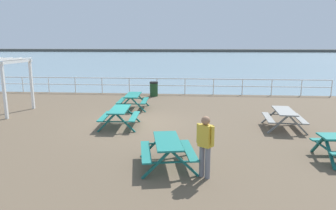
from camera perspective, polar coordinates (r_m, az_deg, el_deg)
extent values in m
cube|color=brown|center=(13.70, -5.84, -3.70)|extent=(30.00, 24.00, 0.20)
cube|color=gray|center=(65.87, 2.57, 8.60)|extent=(142.00, 90.00, 0.01)
cube|color=#4C4C47|center=(108.82, 3.44, 9.80)|extent=(142.00, 6.00, 1.80)
cube|color=white|center=(21.02, -2.07, 4.92)|extent=(23.00, 0.06, 0.06)
cube|color=white|center=(21.09, -2.06, 3.65)|extent=(23.00, 0.05, 0.05)
cylinder|color=white|center=(24.16, -25.30, 3.44)|extent=(0.07, 0.07, 1.05)
cylinder|color=white|center=(23.27, -21.20, 3.49)|extent=(0.07, 0.07, 1.05)
cylinder|color=white|center=(22.50, -16.79, 3.53)|extent=(0.07, 0.07, 1.05)
cylinder|color=white|center=(21.87, -12.10, 3.55)|extent=(0.07, 0.07, 1.05)
cylinder|color=white|center=(21.40, -7.17, 3.54)|extent=(0.07, 0.07, 1.05)
cylinder|color=white|center=(21.09, -2.06, 3.51)|extent=(0.07, 0.07, 1.05)
cylinder|color=white|center=(20.96, 3.16, 3.44)|extent=(0.07, 0.07, 1.05)
cylinder|color=white|center=(20.99, 8.40, 3.35)|extent=(0.07, 0.07, 1.05)
cylinder|color=white|center=(21.21, 13.59, 3.23)|extent=(0.07, 0.07, 1.05)
cylinder|color=white|center=(21.59, 18.62, 3.09)|extent=(0.07, 0.07, 1.05)
cylinder|color=white|center=(22.13, 23.45, 2.93)|extent=(0.07, 0.07, 1.05)
cylinder|color=white|center=(22.82, 28.01, 2.76)|extent=(0.07, 0.07, 1.05)
cube|color=#1E7A70|center=(8.80, -0.10, -6.66)|extent=(1.02, 1.90, 0.05)
cube|color=#1E7A70|center=(8.86, -4.13, -8.61)|extent=(0.59, 1.82, 0.04)
cube|color=#1E7A70|center=(8.98, 3.88, -8.33)|extent=(0.59, 1.82, 0.04)
cube|color=#165B54|center=(9.63, -2.81, -7.39)|extent=(0.79, 0.22, 0.79)
cube|color=#165B54|center=(9.70, 1.65, -7.24)|extent=(0.79, 0.22, 0.79)
cube|color=#165B54|center=(9.64, -0.57, -7.07)|extent=(1.49, 0.34, 0.04)
cube|color=#165B54|center=(8.18, -2.19, -10.95)|extent=(0.79, 0.22, 0.79)
cube|color=#165B54|center=(8.25, 3.10, -10.73)|extent=(0.79, 0.22, 0.79)
cube|color=#165B54|center=(8.19, 0.47, -10.56)|extent=(1.49, 0.34, 0.04)
cube|color=#1E7A70|center=(16.38, -6.50, 1.87)|extent=(0.77, 1.83, 0.05)
cube|color=#1E7A70|center=(16.54, -8.60, 0.85)|extent=(0.33, 1.81, 0.04)
cube|color=#1E7A70|center=(16.35, -4.33, 0.82)|extent=(0.33, 1.81, 0.04)
cube|color=#165B54|center=(17.27, -7.30, 1.09)|extent=(0.79, 0.11, 0.79)
cube|color=#165B54|center=(17.16, -4.83, 1.07)|extent=(0.79, 0.11, 0.79)
cube|color=#165B54|center=(17.20, -6.08, 1.23)|extent=(1.50, 0.12, 0.04)
cube|color=#165B54|center=(15.76, -8.25, 0.05)|extent=(0.79, 0.11, 0.79)
cube|color=#165B54|center=(15.64, -5.55, 0.02)|extent=(0.79, 0.11, 0.79)
cube|color=#165B54|center=(15.69, -6.91, 0.20)|extent=(1.50, 0.12, 0.04)
cube|color=#1E7A70|center=(12.98, -8.98, -0.79)|extent=(0.79, 1.83, 0.05)
cube|color=#1E7A70|center=(13.17, -11.59, -2.04)|extent=(0.35, 1.81, 0.04)
cube|color=#1E7A70|center=(12.94, -6.24, -2.11)|extent=(0.35, 1.81, 0.04)
cube|color=#165B54|center=(13.88, -9.86, -1.59)|extent=(0.80, 0.12, 0.79)
cube|color=#165B54|center=(13.75, -6.80, -1.63)|extent=(0.80, 0.12, 0.79)
cube|color=#165B54|center=(13.80, -8.34, -1.43)|extent=(1.50, 0.14, 0.04)
cube|color=#165B54|center=(12.40, -11.29, -3.24)|extent=(0.80, 0.12, 0.79)
cube|color=#165B54|center=(12.25, -7.87, -3.30)|extent=(0.80, 0.12, 0.79)
cube|color=#165B54|center=(12.31, -9.60, -3.07)|extent=(1.50, 0.14, 0.04)
cube|color=#165B54|center=(10.74, 26.01, -6.57)|extent=(0.13, 0.80, 0.79)
cube|color=#165B54|center=(10.10, 27.78, -7.85)|extent=(0.13, 0.80, 0.79)
cube|color=#165B54|center=(10.41, 26.89, -6.96)|extent=(0.15, 1.50, 0.04)
cube|color=gray|center=(13.40, 20.74, -1.02)|extent=(0.81, 1.84, 0.05)
cube|color=gray|center=(13.34, 18.04, -2.21)|extent=(0.38, 1.81, 0.04)
cube|color=gray|center=(13.61, 23.19, -2.32)|extent=(0.38, 1.81, 0.04)
cube|color=slate|center=(14.15, 18.49, -1.77)|extent=(0.80, 0.13, 0.79)
cube|color=slate|center=(14.30, 21.45, -1.84)|extent=(0.80, 0.13, 0.79)
cube|color=slate|center=(14.21, 19.99, -1.63)|extent=(1.50, 0.16, 0.04)
cube|color=slate|center=(12.66, 19.69, -3.40)|extent=(0.80, 0.13, 0.79)
cube|color=slate|center=(12.84, 22.97, -3.45)|extent=(0.80, 0.13, 0.79)
cube|color=slate|center=(12.73, 21.36, -3.23)|extent=(1.50, 0.16, 0.04)
cylinder|color=slate|center=(8.21, 7.33, -10.56)|extent=(0.14, 0.14, 0.85)
cylinder|color=slate|center=(8.30, 6.28, -10.27)|extent=(0.14, 0.14, 0.85)
cube|color=gold|center=(8.02, 6.92, -5.67)|extent=(0.40, 0.38, 0.58)
cylinder|color=gold|center=(7.89, 8.26, -5.77)|extent=(0.09, 0.09, 0.52)
cylinder|color=gold|center=(8.13, 5.63, -5.19)|extent=(0.09, 0.09, 0.52)
sphere|color=#9E7051|center=(7.91, 6.99, -2.87)|extent=(0.23, 0.23, 0.23)
cube|color=white|center=(17.75, -23.91, 3.33)|extent=(0.12, 0.12, 2.50)
cube|color=white|center=(15.95, -28.03, 2.12)|extent=(0.12, 0.12, 2.50)
cube|color=white|center=(16.71, -26.26, 7.20)|extent=(0.26, 2.44, 0.12)
cube|color=white|center=(18.24, -27.22, 7.39)|extent=(2.44, 0.26, 0.12)
cube|color=white|center=(17.02, -27.84, 7.52)|extent=(0.23, 2.56, 0.04)
cube|color=white|center=(16.70, -26.30, 7.61)|extent=(0.23, 2.56, 0.04)
cylinder|color=#1E4723|center=(20.16, -2.63, 2.84)|extent=(0.52, 0.52, 0.85)
cylinder|color=black|center=(20.09, -2.65, 4.17)|extent=(0.55, 0.55, 0.10)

